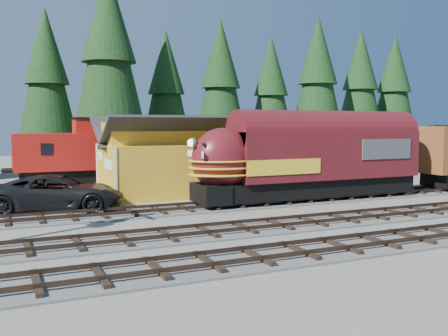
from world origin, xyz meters
name	(u,v)px	position (x,y,z in m)	size (l,w,h in m)	color
ground	(268,218)	(0.00, 0.00, 0.00)	(120.00, 120.00, 0.00)	#6B665B
track_siding	(371,195)	(10.00, 4.00, 0.06)	(68.00, 3.20, 0.33)	#4C4947
track_main_south	(445,209)	(10.00, -2.00, 0.06)	(68.00, 3.20, 0.33)	#4C4947
track_spur	(32,187)	(-10.00, 18.00, 0.06)	(32.00, 3.20, 0.33)	#4C4947
depot	(193,150)	(0.00, 10.50, 2.96)	(12.80, 7.00, 5.30)	gold
conifer_backdrop	(202,78)	(6.55, 24.96, 9.37)	(79.00, 23.56, 16.42)	black
locomotive	(304,161)	(4.73, 4.00, 2.47)	(15.45, 3.07, 4.20)	black
caboose	(78,154)	(-6.64, 18.00, 2.42)	(9.27, 2.69, 4.82)	black
pickup_truck_a	(58,193)	(-9.36, 6.80, 0.98)	(3.26, 7.07, 1.97)	black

